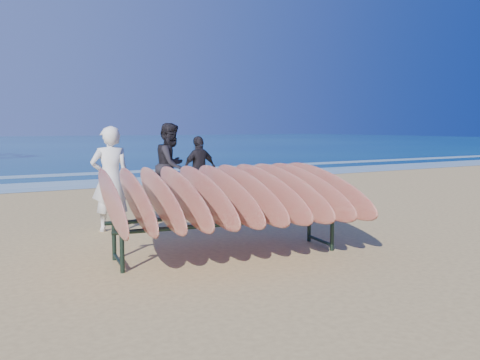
{
  "coord_description": "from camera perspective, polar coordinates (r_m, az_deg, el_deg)",
  "views": [
    {
      "loc": [
        -3.88,
        -5.92,
        1.76
      ],
      "look_at": [
        0.0,
        0.8,
        0.95
      ],
      "focal_mm": 38.0,
      "sensor_mm": 36.0,
      "label": 1
    }
  ],
  "objects": [
    {
      "name": "ground",
      "position": [
        7.3,
        3.17,
        -8.01
      ],
      "size": [
        120.0,
        120.0,
        0.0
      ],
      "primitive_type": "plane",
      "color": "tan",
      "rests_on": "ground"
    },
    {
      "name": "foam_near",
      "position": [
        16.48,
        -16.19,
        -0.38
      ],
      "size": [
        160.0,
        160.0,
        0.0
      ],
      "primitive_type": "plane",
      "color": "white",
      "rests_on": "ground"
    },
    {
      "name": "foam_far",
      "position": [
        19.89,
        -18.61,
        0.58
      ],
      "size": [
        160.0,
        160.0,
        0.0
      ],
      "primitive_type": "plane",
      "color": "white",
      "rests_on": "ground"
    },
    {
      "name": "surfboard_rack",
      "position": [
        6.92,
        -1.47,
        -1.63
      ],
      "size": [
        3.49,
        3.02,
        1.32
      ],
      "rotation": [
        0.0,
        0.0,
        -0.14
      ],
      "color": "black",
      "rests_on": "ground"
    },
    {
      "name": "person_white",
      "position": [
        8.84,
        -14.33,
        0.12
      ],
      "size": [
        0.71,
        0.53,
        1.78
      ],
      "primitive_type": "imported",
      "rotation": [
        0.0,
        0.0,
        2.96
      ],
      "color": "silver",
      "rests_on": "ground"
    },
    {
      "name": "person_dark_a",
      "position": [
        11.25,
        -7.72,
        1.65
      ],
      "size": [
        1.14,
        1.12,
        1.85
      ],
      "primitive_type": "imported",
      "rotation": [
        0.0,
        0.0,
        0.71
      ],
      "color": "black",
      "rests_on": "ground"
    },
    {
      "name": "person_dark_b",
      "position": [
        11.96,
        -4.59,
        1.22
      ],
      "size": [
        0.96,
        0.52,
        1.55
      ],
      "primitive_type": "imported",
      "rotation": [
        0.0,
        0.0,
        3.31
      ],
      "color": "black",
      "rests_on": "ground"
    }
  ]
}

